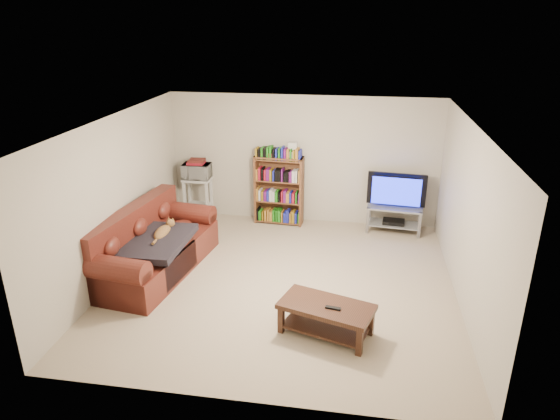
% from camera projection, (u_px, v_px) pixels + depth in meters
% --- Properties ---
extents(floor, '(5.00, 5.00, 0.00)m').
position_uv_depth(floor, '(282.00, 282.00, 7.45)').
color(floor, '#BEAA8D').
rests_on(floor, ground).
extents(ceiling, '(5.00, 5.00, 0.00)m').
position_uv_depth(ceiling, '(283.00, 123.00, 6.57)').
color(ceiling, white).
rests_on(ceiling, ground).
extents(wall_back, '(5.00, 0.00, 5.00)m').
position_uv_depth(wall_back, '(303.00, 160.00, 9.31)').
color(wall_back, beige).
rests_on(wall_back, ground).
extents(wall_front, '(5.00, 0.00, 5.00)m').
position_uv_depth(wall_front, '(242.00, 301.00, 4.71)').
color(wall_front, beige).
rests_on(wall_front, ground).
extents(wall_left, '(0.00, 5.00, 5.00)m').
position_uv_depth(wall_left, '(116.00, 198.00, 7.38)').
color(wall_left, beige).
rests_on(wall_left, ground).
extents(wall_right, '(0.00, 5.00, 5.00)m').
position_uv_depth(wall_right, '(468.00, 218.00, 6.64)').
color(wall_right, beige).
rests_on(wall_right, ground).
extents(sofa, '(1.33, 2.48, 1.01)m').
position_uv_depth(sofa, '(151.00, 250.00, 7.69)').
color(sofa, '#581F16').
rests_on(sofa, floor).
extents(blanket, '(0.98, 1.23, 0.20)m').
position_uv_depth(blanket, '(155.00, 242.00, 7.41)').
color(blanket, black).
rests_on(blanket, sofa).
extents(cat, '(0.34, 0.67, 0.19)m').
position_uv_depth(cat, '(162.00, 233.00, 7.58)').
color(cat, brown).
rests_on(cat, sofa).
extents(coffee_table, '(1.26, 0.89, 0.41)m').
position_uv_depth(coffee_table, '(326.00, 313.00, 6.16)').
color(coffee_table, '#361D13').
rests_on(coffee_table, floor).
extents(remote, '(0.19, 0.08, 0.02)m').
position_uv_depth(remote, '(333.00, 308.00, 6.02)').
color(remote, black).
rests_on(remote, coffee_table).
extents(tv_stand, '(1.01, 0.53, 0.49)m').
position_uv_depth(tv_stand, '(394.00, 215.00, 9.08)').
color(tv_stand, '#999EA3').
rests_on(tv_stand, floor).
extents(television, '(1.06, 0.24, 0.60)m').
position_uv_depth(television, '(396.00, 191.00, 8.92)').
color(television, black).
rests_on(television, tv_stand).
extents(dvd_player, '(0.41, 0.31, 0.06)m').
position_uv_depth(dvd_player, '(394.00, 222.00, 9.14)').
color(dvd_player, black).
rests_on(dvd_player, tv_stand).
extents(bookshelf, '(0.92, 0.34, 1.31)m').
position_uv_depth(bookshelf, '(279.00, 189.00, 9.35)').
color(bookshelf, brown).
rests_on(bookshelf, floor).
extents(shelf_clutter, '(0.67, 0.22, 0.28)m').
position_uv_depth(shelf_clutter, '(284.00, 151.00, 9.07)').
color(shelf_clutter, silver).
rests_on(shelf_clutter, bookshelf).
extents(microwave_stand, '(0.52, 0.38, 0.83)m').
position_uv_depth(microwave_stand, '(198.00, 193.00, 9.58)').
color(microwave_stand, silver).
rests_on(microwave_stand, floor).
extents(microwave, '(0.52, 0.35, 0.28)m').
position_uv_depth(microwave, '(197.00, 171.00, 9.42)').
color(microwave, silver).
rests_on(microwave, microwave_stand).
extents(game_boxes, '(0.31, 0.27, 0.05)m').
position_uv_depth(game_boxes, '(196.00, 163.00, 9.36)').
color(game_boxes, maroon).
rests_on(game_boxes, microwave).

